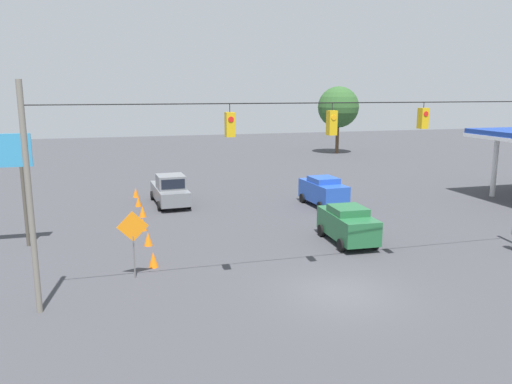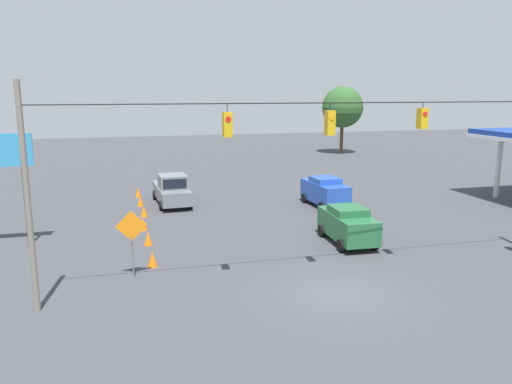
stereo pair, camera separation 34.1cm
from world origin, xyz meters
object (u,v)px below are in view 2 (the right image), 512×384
object	(u,v)px
tree_horizon_left	(343,107)
overhead_signal_span	(328,163)
pickup_truck_grey_withflow_far	(172,190)
traffic_cone_fourth	(144,211)
traffic_cone_fifth	(140,201)
traffic_cone_nearest	(152,259)
sedan_green_crossing_near	(348,224)
sedan_blue_oncoming_far	(325,191)
work_zone_sign	(132,231)
traffic_cone_second	(148,239)
traffic_cone_farthest	(138,192)
traffic_cone_third	(144,224)

from	to	relation	value
tree_horizon_left	overhead_signal_span	bearing A→B (deg)	64.65
pickup_truck_grey_withflow_far	tree_horizon_left	distance (m)	32.76
traffic_cone_fourth	pickup_truck_grey_withflow_far	bearing A→B (deg)	-124.18
pickup_truck_grey_withflow_far	traffic_cone_fifth	world-z (taller)	pickup_truck_grey_withflow_far
pickup_truck_grey_withflow_far	traffic_cone_fifth	xyz separation A→B (m)	(2.11, -0.04, -0.63)
traffic_cone_nearest	sedan_green_crossing_near	bearing A→B (deg)	-174.07
traffic_cone_nearest	traffic_cone_fifth	world-z (taller)	same
sedan_blue_oncoming_far	overhead_signal_span	bearing A→B (deg)	67.36
sedan_blue_oncoming_far	pickup_truck_grey_withflow_far	bearing A→B (deg)	-17.99
traffic_cone_nearest	work_zone_sign	bearing A→B (deg)	52.92
traffic_cone_second	tree_horizon_left	distance (m)	40.84
pickup_truck_grey_withflow_far	traffic_cone_second	world-z (taller)	pickup_truck_grey_withflow_far
traffic_cone_fourth	sedan_blue_oncoming_far	bearing A→B (deg)	178.85
sedan_green_crossing_near	traffic_cone_farthest	xyz separation A→B (m)	(9.90, -14.21, -0.64)
sedan_green_crossing_near	pickup_truck_grey_withflow_far	size ratio (longest dim) A/B	0.76
overhead_signal_span	sedan_green_crossing_near	xyz separation A→B (m)	(-3.12, -4.55, -3.89)
overhead_signal_span	traffic_cone_fourth	world-z (taller)	overhead_signal_span
sedan_blue_oncoming_far	traffic_cone_third	xyz separation A→B (m)	(12.00, 2.86, -0.68)
traffic_cone_third	work_zone_sign	bearing A→B (deg)	84.25
traffic_cone_fourth	traffic_cone_farthest	distance (m)	6.04
work_zone_sign	traffic_cone_farthest	bearing A→B (deg)	-92.57
sedan_blue_oncoming_far	traffic_cone_nearest	size ratio (longest dim) A/B	6.21
sedan_blue_oncoming_far	traffic_cone_fifth	size ratio (longest dim) A/B	6.21
work_zone_sign	tree_horizon_left	world-z (taller)	tree_horizon_left
pickup_truck_grey_withflow_far	traffic_cone_farthest	size ratio (longest dim) A/B	7.90
sedan_green_crossing_near	traffic_cone_nearest	xyz separation A→B (m)	(9.80, 1.02, -0.64)
sedan_green_crossing_near	sedan_blue_oncoming_far	size ratio (longest dim) A/B	0.97
traffic_cone_fourth	work_zone_sign	world-z (taller)	work_zone_sign
overhead_signal_span	work_zone_sign	bearing A→B (deg)	-17.96
work_zone_sign	tree_horizon_left	distance (m)	44.60
traffic_cone_farthest	traffic_cone_nearest	bearing A→B (deg)	90.38
tree_horizon_left	traffic_cone_fifth	bearing A→B (deg)	42.44
sedan_blue_oncoming_far	sedan_green_crossing_near	bearing A→B (deg)	75.25
traffic_cone_farthest	traffic_cone_third	bearing A→B (deg)	89.95
traffic_cone_farthest	traffic_cone_fourth	bearing A→B (deg)	91.39
sedan_green_crossing_near	traffic_cone_third	size ratio (longest dim) A/B	6.02
traffic_cone_third	tree_horizon_left	bearing A→B (deg)	-130.87
traffic_cone_fourth	traffic_cone_farthest	size ratio (longest dim) A/B	1.00
traffic_cone_second	traffic_cone_fifth	world-z (taller)	same
pickup_truck_grey_withflow_far	sedan_green_crossing_near	bearing A→B (deg)	124.82
traffic_cone_nearest	traffic_cone_third	size ratio (longest dim) A/B	1.00
traffic_cone_nearest	overhead_signal_span	bearing A→B (deg)	152.09
traffic_cone_nearest	traffic_cone_second	size ratio (longest dim) A/B	1.00
traffic_cone_second	traffic_cone_farthest	bearing A→B (deg)	-89.57
sedan_green_crossing_near	traffic_cone_fifth	bearing A→B (deg)	-48.59
traffic_cone_fourth	tree_horizon_left	xyz separation A→B (m)	(-24.93, -25.89, 5.28)
traffic_cone_second	traffic_cone_third	xyz separation A→B (m)	(0.10, -2.87, 0.00)
traffic_cone_fourth	traffic_cone_second	bearing A→B (deg)	89.45
traffic_cone_second	traffic_cone_fourth	distance (m)	5.97
sedan_green_crossing_near	traffic_cone_nearest	size ratio (longest dim) A/B	6.02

